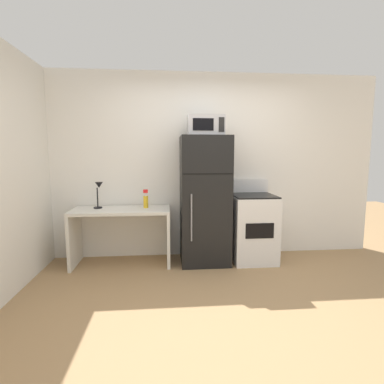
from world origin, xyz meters
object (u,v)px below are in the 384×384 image
(desk_lamp, at_px, (99,191))
(microwave, at_px, (205,126))
(desk, at_px, (122,225))
(oven_range, at_px, (253,227))
(refrigerator, at_px, (205,200))
(spray_bottle, at_px, (146,201))

(desk_lamp, distance_m, microwave, 1.65)
(desk, distance_m, oven_range, 1.78)
(desk, relative_size, refrigerator, 0.75)
(desk_lamp, bearing_deg, oven_range, -2.23)
(refrigerator, bearing_deg, desk, 179.23)
(desk_lamp, height_order, spray_bottle, desk_lamp)
(desk_lamp, bearing_deg, spray_bottle, -0.60)
(microwave, xyz_separation_m, oven_range, (0.67, 0.02, -1.37))
(spray_bottle, relative_size, microwave, 0.54)
(microwave, distance_m, oven_range, 1.52)
(desk_lamp, height_order, microwave, microwave)
(desk, height_order, spray_bottle, spray_bottle)
(spray_bottle, xyz_separation_m, refrigerator, (0.79, -0.07, 0.00))
(desk, bearing_deg, oven_range, -0.61)
(desk_lamp, height_order, oven_range, desk_lamp)
(spray_bottle, bearing_deg, microwave, -6.61)
(spray_bottle, relative_size, oven_range, 0.23)
(desk, xyz_separation_m, desk_lamp, (-0.30, 0.06, 0.46))
(desk_lamp, distance_m, oven_range, 2.14)
(refrigerator, xyz_separation_m, microwave, (0.00, -0.02, 0.98))
(desk, bearing_deg, spray_bottle, 9.86)
(desk, distance_m, spray_bottle, 0.45)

